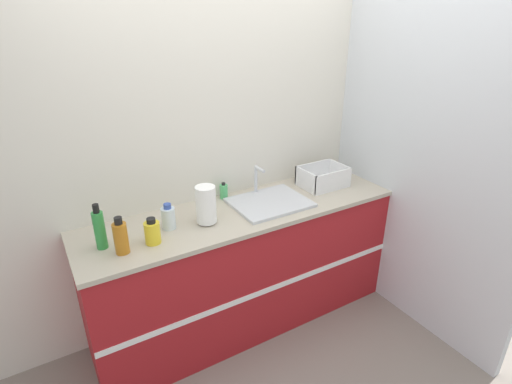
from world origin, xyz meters
TOP-DOWN VIEW (x-y plane):
  - ground_plane at (0.00, 0.00)m, footprint 12.00×12.00m
  - wall_back at (0.00, 0.61)m, footprint 4.55×0.06m
  - wall_right at (1.11, 0.29)m, footprint 0.06×2.58m
  - counter_cabinet at (0.00, 0.29)m, footprint 2.18×0.60m
  - sink at (0.19, 0.28)m, footprint 0.51×0.41m
  - paper_towel_roll at (-0.29, 0.24)m, footprint 0.12×0.12m
  - dish_rack at (0.71, 0.34)m, footprint 0.33×0.25m
  - bottle_yellow at (-0.65, 0.18)m, footprint 0.09×0.09m
  - bottle_amber at (-0.82, 0.17)m, footprint 0.08×0.08m
  - bottle_clear at (-0.51, 0.30)m, footprint 0.08×0.08m
  - bottle_green at (-0.91, 0.28)m, footprint 0.06×0.06m
  - soap_dispenser at (-0.03, 0.52)m, footprint 0.06×0.06m

SIDE VIEW (x-z plane):
  - ground_plane at x=0.00m, z-range 0.00..0.00m
  - counter_cabinet at x=0.00m, z-range 0.00..0.92m
  - sink at x=0.19m, z-range 0.82..1.04m
  - soap_dispenser at x=-0.03m, z-range 0.91..1.03m
  - dish_rack at x=0.71m, z-range 0.89..1.04m
  - bottle_yellow at x=-0.65m, z-range 0.91..1.06m
  - bottle_clear at x=-0.51m, z-range 0.90..1.07m
  - bottle_amber at x=-0.82m, z-range 0.90..1.12m
  - bottle_green at x=-0.91m, z-range 0.90..1.17m
  - paper_towel_roll at x=-0.29m, z-range 0.92..1.16m
  - wall_back at x=0.00m, z-range 0.00..2.60m
  - wall_right at x=1.11m, z-range 0.00..2.60m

